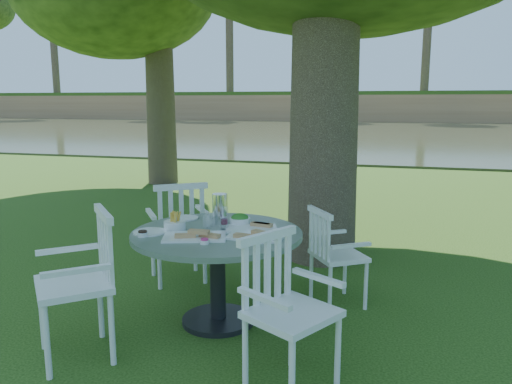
# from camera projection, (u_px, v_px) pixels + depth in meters

# --- Properties ---
(ground) EXTENTS (140.00, 140.00, 0.00)m
(ground) POSITION_uv_depth(u_px,v_px,m) (250.00, 285.00, 4.68)
(ground) COLOR #1A3A0C
(ground) RESTS_ON ground
(table) EXTENTS (1.29, 1.29, 0.73)m
(table) POSITION_uv_depth(u_px,v_px,m) (217.00, 251.00, 3.79)
(table) COLOR black
(table) RESTS_ON ground
(chair_ne) EXTENTS (0.56, 0.56, 0.82)m
(chair_ne) POSITION_uv_depth(u_px,v_px,m) (330.00, 250.00, 4.14)
(chair_ne) COLOR white
(chair_ne) RESTS_ON ground
(chair_nw) EXTENTS (0.66, 0.66, 0.96)m
(chair_nw) POSITION_uv_depth(u_px,v_px,m) (179.00, 225.00, 4.63)
(chair_nw) COLOR white
(chair_nw) RESTS_ON ground
(chair_sw) EXTENTS (0.68, 0.68, 0.98)m
(chair_sw) POSITION_uv_depth(u_px,v_px,m) (88.00, 272.00, 3.31)
(chair_sw) COLOR white
(chair_sw) RESTS_ON ground
(chair_se) EXTENTS (0.61, 0.62, 0.93)m
(chair_se) POSITION_uv_depth(u_px,v_px,m) (281.00, 299.00, 2.95)
(chair_se) COLOR white
(chair_se) RESTS_ON ground
(tableware) EXTENTS (1.12, 0.84, 0.24)m
(tableware) POSITION_uv_depth(u_px,v_px,m) (214.00, 224.00, 3.82)
(tableware) COLOR white
(tableware) RESTS_ON table
(river) EXTENTS (100.00, 28.00, 0.12)m
(river) POSITION_uv_depth(u_px,v_px,m) (374.00, 134.00, 26.44)
(river) COLOR #313720
(river) RESTS_ON ground
(far_bank) EXTENTS (100.00, 18.00, 15.20)m
(far_bank) POSITION_uv_depth(u_px,v_px,m) (391.00, 35.00, 42.21)
(far_bank) COLOR #9C6E49
(far_bank) RESTS_ON ground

